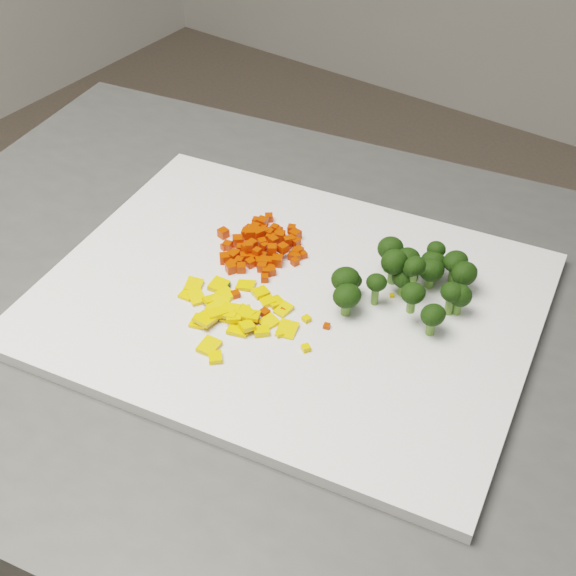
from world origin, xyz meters
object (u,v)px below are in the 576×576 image
Objects in this scene: broccoli_pile at (410,282)px; cutting_board at (288,300)px; pepper_pile at (229,311)px; counter_block at (302,558)px; carrot_pile at (266,238)px.

cutting_board is at bearing -151.58° from broccoli_pile.
pepper_pile is at bearing -115.01° from cutting_board.
cutting_board is at bearing 64.99° from pepper_pile.
broccoli_pile reaches higher than pepper_pile.
pepper_pile is (-0.05, -0.06, 0.47)m from counter_block.
cutting_board is 3.75× the size of broccoli_pile.
counter_block is 0.50m from broccoli_pile.
pepper_pile is at bearing -71.89° from carrot_pile.
counter_block is 0.49m from carrot_pile.
counter_block is 7.58× the size of broccoli_pile.
carrot_pile is 0.86× the size of pepper_pile.
counter_block is 9.10× the size of carrot_pile.
cutting_board is (-0.02, 0.00, 0.46)m from counter_block.
counter_block is 2.02× the size of cutting_board.
carrot_pile reaches higher than cutting_board.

